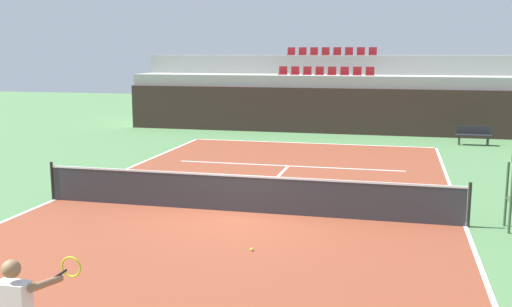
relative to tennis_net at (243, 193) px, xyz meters
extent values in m
plane|color=#477042|center=(0.00, 0.00, -0.51)|extent=(80.00, 80.00, 0.00)
cube|color=brown|center=(0.00, 0.00, -0.50)|extent=(11.00, 24.00, 0.01)
cube|color=white|center=(0.00, 11.95, -0.50)|extent=(11.00, 0.10, 0.00)
cube|color=white|center=(-5.45, 0.00, -0.50)|extent=(0.10, 24.00, 0.00)
cube|color=white|center=(5.45, 0.00, -0.50)|extent=(0.10, 24.00, 0.00)
cube|color=white|center=(0.00, 6.40, -0.50)|extent=(8.26, 0.10, 0.00)
cube|color=white|center=(0.00, 3.20, -0.50)|extent=(0.10, 6.40, 0.00)
cube|color=#33231E|center=(0.00, 15.48, 0.64)|extent=(20.70, 0.30, 2.30)
cube|color=#9E9E99|center=(0.00, 16.83, 0.94)|extent=(20.70, 2.40, 2.90)
cube|color=#9E9E99|center=(0.00, 19.23, 1.45)|extent=(20.70, 2.40, 3.92)
cube|color=maroon|center=(-2.29, 16.83, 2.41)|extent=(0.44, 0.44, 0.04)
cube|color=maroon|center=(-2.29, 17.03, 2.63)|extent=(0.44, 0.04, 0.40)
cube|color=maroon|center=(-1.64, 16.83, 2.41)|extent=(0.44, 0.44, 0.04)
cube|color=maroon|center=(-1.64, 17.03, 2.63)|extent=(0.44, 0.04, 0.40)
cube|color=maroon|center=(-0.98, 16.83, 2.41)|extent=(0.44, 0.44, 0.04)
cube|color=maroon|center=(-0.98, 17.03, 2.63)|extent=(0.44, 0.04, 0.40)
cube|color=maroon|center=(-0.33, 16.83, 2.41)|extent=(0.44, 0.44, 0.04)
cube|color=maroon|center=(-0.33, 17.03, 2.63)|extent=(0.44, 0.04, 0.40)
cube|color=maroon|center=(0.33, 16.83, 2.41)|extent=(0.44, 0.44, 0.04)
cube|color=maroon|center=(0.33, 17.03, 2.63)|extent=(0.44, 0.04, 0.40)
cube|color=maroon|center=(0.98, 16.83, 2.41)|extent=(0.44, 0.44, 0.04)
cube|color=maroon|center=(0.98, 17.03, 2.63)|extent=(0.44, 0.04, 0.40)
cube|color=maroon|center=(1.64, 16.83, 2.41)|extent=(0.44, 0.44, 0.04)
cube|color=maroon|center=(1.64, 17.03, 2.63)|extent=(0.44, 0.04, 0.40)
cube|color=maroon|center=(2.29, 16.83, 2.41)|extent=(0.44, 0.44, 0.04)
cube|color=maroon|center=(2.29, 17.03, 2.63)|extent=(0.44, 0.04, 0.40)
cube|color=maroon|center=(-2.29, 19.23, 3.43)|extent=(0.44, 0.44, 0.04)
cube|color=maroon|center=(-2.29, 19.43, 3.65)|extent=(0.44, 0.04, 0.40)
cube|color=maroon|center=(-1.64, 19.23, 3.43)|extent=(0.44, 0.44, 0.04)
cube|color=maroon|center=(-1.64, 19.43, 3.65)|extent=(0.44, 0.04, 0.40)
cube|color=maroon|center=(-0.98, 19.23, 3.43)|extent=(0.44, 0.44, 0.04)
cube|color=maroon|center=(-0.98, 19.43, 3.65)|extent=(0.44, 0.04, 0.40)
cube|color=maroon|center=(-0.33, 19.23, 3.43)|extent=(0.44, 0.44, 0.04)
cube|color=maroon|center=(-0.33, 19.43, 3.65)|extent=(0.44, 0.04, 0.40)
cube|color=maroon|center=(0.33, 19.23, 3.43)|extent=(0.44, 0.44, 0.04)
cube|color=maroon|center=(0.33, 19.43, 3.65)|extent=(0.44, 0.04, 0.40)
cube|color=maroon|center=(0.98, 19.23, 3.43)|extent=(0.44, 0.44, 0.04)
cube|color=maroon|center=(0.98, 19.43, 3.65)|extent=(0.44, 0.04, 0.40)
cube|color=maroon|center=(1.64, 19.23, 3.43)|extent=(0.44, 0.44, 0.04)
cube|color=maroon|center=(1.64, 19.43, 3.65)|extent=(0.44, 0.04, 0.40)
cube|color=maroon|center=(2.29, 19.23, 3.43)|extent=(0.44, 0.44, 0.04)
cube|color=maroon|center=(2.29, 19.43, 3.65)|extent=(0.44, 0.04, 0.40)
cylinder|color=black|center=(-5.50, 0.00, 0.04)|extent=(0.08, 0.08, 1.07)
cylinder|color=black|center=(5.50, 0.00, 0.04)|extent=(0.08, 0.08, 1.07)
cube|color=#333338|center=(0.00, 0.00, -0.04)|extent=(10.90, 0.02, 0.92)
cube|color=white|center=(0.00, 0.00, 0.45)|extent=(10.90, 0.04, 0.05)
cube|color=white|center=(-0.47, -8.59, 0.65)|extent=(0.38, 0.22, 0.58)
sphere|color=#8C6647|center=(-0.47, -8.59, 1.10)|extent=(0.22, 0.22, 0.22)
cylinder|color=#8C6647|center=(-0.23, -8.29, 0.83)|extent=(0.09, 0.63, 0.20)
cylinder|color=black|center=(-0.23, -7.99, 0.83)|extent=(0.03, 0.28, 0.03)
torus|color=#BFD819|center=(-0.23, -7.73, 0.83)|extent=(0.28, 0.02, 0.28)
cylinder|color=#334C2D|center=(6.35, -0.30, 0.27)|extent=(0.06, 0.06, 1.55)
cylinder|color=#334C2D|center=(6.35, 0.30, 0.27)|extent=(0.06, 0.06, 1.55)
cube|color=#232328|center=(7.09, 13.16, -0.06)|extent=(1.50, 0.40, 0.05)
cube|color=#232328|center=(7.09, 13.34, 0.16)|extent=(1.50, 0.04, 0.36)
cube|color=#2D2D33|center=(6.49, 13.02, -0.30)|extent=(0.06, 0.06, 0.42)
cube|color=#2D2D33|center=(7.69, 13.02, -0.30)|extent=(0.06, 0.06, 0.42)
cube|color=#2D2D33|center=(6.49, 13.30, -0.30)|extent=(0.06, 0.06, 0.42)
cube|color=#2D2D33|center=(7.69, 13.30, -0.30)|extent=(0.06, 0.06, 0.42)
sphere|color=#CCE033|center=(0.95, -2.88, -0.47)|extent=(0.07, 0.07, 0.07)
camera|label=1|loc=(3.79, -14.17, 3.56)|focal=41.19mm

